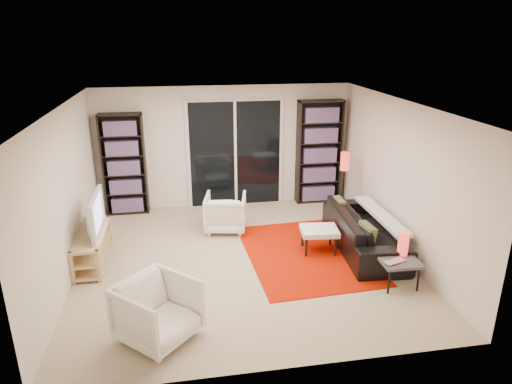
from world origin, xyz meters
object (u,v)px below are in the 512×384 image
Objects in this scene: bookshelf_right at (319,152)px; sofa at (364,230)px; ottoman at (319,232)px; tv_stand at (93,247)px; floor_lamp at (345,169)px; armchair_back at (226,212)px; side_table at (398,262)px; bookshelf_left at (124,165)px; armchair_front at (158,311)px.

sofa is (0.10, -2.25, -0.73)m from bookshelf_right.
bookshelf_right is 3.32× the size of ottoman.
floor_lamp reaches higher than tv_stand.
armchair_back reaches higher than tv_stand.
sofa is at bearing -95.33° from floor_lamp.
bookshelf_right is 0.96× the size of sofa.
armchair_back is 1.35× the size of side_table.
bookshelf_right is at bearing -139.84° from armchair_back.
sofa is 1.52m from floor_lamp.
bookshelf_right is 2.45m from ottoman.
floor_lamp is at bearing 14.84° from tv_stand.
armchair_back is at bearing 67.16° from sofa.
bookshelf_left reaches higher than ottoman.
floor_lamp reaches higher than armchair_front.
floor_lamp reaches higher than sofa.
tv_stand is 2.32m from armchair_back.
sofa is (4.29, -0.21, 0.06)m from tv_stand.
bookshelf_left is at bearing 64.59° from sofa.
bookshelf_left is 3.09× the size of ottoman.
bookshelf_left is at bearing 80.58° from tv_stand.
armchair_front is 0.63× the size of floor_lamp.
armchair_back is at bearing 23.46° from armchair_front.
floor_lamp is at bearing -12.09° from bookshelf_left.
floor_lamp is (0.89, 1.38, 0.60)m from ottoman.
armchair_front is 1.26× the size of ottoman.
side_table is (0.11, -3.43, -0.69)m from bookshelf_right.
floor_lamp is at bearing -1.04° from sofa.
sofa is 3.02× the size of armchair_back.
bookshelf_left reaches higher than sofa.
floor_lamp reaches higher than armchair_back.
bookshelf_left reaches higher than armchair_back.
side_table is (0.77, -1.18, 0.01)m from ottoman.
ottoman is at bearing -9.76° from armchair_front.
side_table is at bearing 144.32° from armchair_back.
sofa is at bearing 163.72° from armchair_back.
bookshelf_left is 5.28m from side_table.
armchair_front reaches higher than sofa.
tv_stand is 4.30m from sofa.
floor_lamp is (0.12, 2.56, 0.59)m from side_table.
side_table is (3.96, -3.43, -0.62)m from bookshelf_left.
armchair_back reaches higher than sofa.
bookshelf_left is at bearing 180.00° from bookshelf_right.
sofa is at bearing -2.78° from tv_stand.
sofa reaches higher than side_table.
sofa is 1.74× the size of floor_lamp.
armchair_front is at bearing -127.58° from bookshelf_right.
floor_lamp is (4.42, 1.17, 0.68)m from tv_stand.
sofa is 1.18m from side_table.
ottoman is at bearing -106.31° from bookshelf_right.
ottoman is (3.53, -0.21, 0.08)m from tv_stand.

